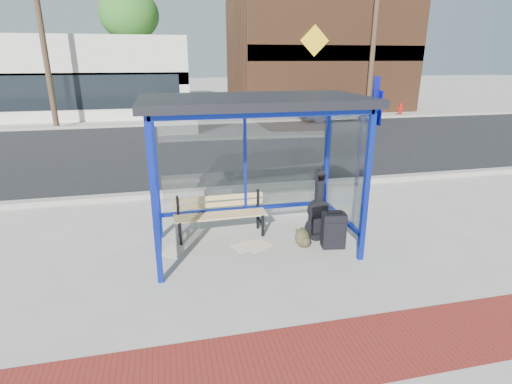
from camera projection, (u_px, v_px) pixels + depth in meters
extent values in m
plane|color=#B2ADA0|center=(255.00, 247.00, 6.55)|extent=(120.00, 120.00, 0.00)
cube|color=maroon|center=(309.00, 356.00, 4.14)|extent=(60.00, 1.00, 0.01)
cube|color=gray|center=(227.00, 190.00, 9.21)|extent=(60.00, 0.25, 0.12)
cube|color=black|center=(205.00, 147.00, 13.94)|extent=(60.00, 10.00, 0.00)
cube|color=gray|center=(194.00, 123.00, 18.64)|extent=(60.00, 0.25, 0.12)
cube|color=#B2ADA0|center=(191.00, 119.00, 20.41)|extent=(60.00, 4.00, 0.01)
cube|color=#0E219E|center=(154.00, 204.00, 5.17)|extent=(0.08, 0.08, 2.30)
cube|color=#0E219E|center=(366.00, 188.00, 5.80)|extent=(0.08, 0.08, 2.30)
cube|color=#0E219E|center=(156.00, 173.00, 6.56)|extent=(0.08, 0.08, 2.30)
cube|color=#0E219E|center=(327.00, 163.00, 7.19)|extent=(0.08, 0.08, 2.30)
cube|color=#0E219E|center=(244.00, 102.00, 6.52)|extent=(3.00, 0.08, 0.08)
cube|color=#0E219E|center=(267.00, 114.00, 5.13)|extent=(3.00, 0.08, 0.08)
cube|color=#0E219E|center=(149.00, 110.00, 5.51)|extent=(0.08, 1.50, 0.08)
cube|color=#0E219E|center=(349.00, 105.00, 6.14)|extent=(0.08, 1.50, 0.08)
cube|color=#0E219E|center=(245.00, 209.00, 7.11)|extent=(3.00, 0.08, 0.06)
cube|color=#0E219E|center=(159.00, 233.00, 6.11)|extent=(0.08, 1.50, 0.06)
cube|color=#0E219E|center=(341.00, 217.00, 6.73)|extent=(0.08, 1.50, 0.06)
cube|color=#0E219E|center=(245.00, 157.00, 6.81)|extent=(0.05, 0.05, 1.90)
cube|color=silver|center=(245.00, 159.00, 6.82)|extent=(2.84, 0.01, 1.82)
cube|color=silver|center=(154.00, 176.00, 5.82)|extent=(0.02, 1.34, 1.82)
cube|color=silver|center=(345.00, 165.00, 6.44)|extent=(0.02, 1.34, 1.82)
cube|color=black|center=(254.00, 101.00, 5.80)|extent=(3.30, 1.80, 0.12)
cube|color=silver|center=(10.00, 77.00, 20.67)|extent=(18.00, 6.00, 4.00)
cube|color=#59331E|center=(317.00, 54.00, 24.30)|extent=(10.00, 7.00, 6.40)
cube|color=black|center=(340.00, 53.00, 21.12)|extent=(10.00, 0.10, 0.80)
cube|color=yellow|center=(315.00, 41.00, 20.52)|extent=(1.56, 0.06, 1.56)
cylinder|color=#4C3826|center=(134.00, 66.00, 25.46)|extent=(0.36, 0.36, 5.00)
ellipsoid|color=#245A19|center=(129.00, 14.00, 24.51)|extent=(3.60, 3.60, 3.06)
cylinder|color=#4C3826|center=(357.00, 65.00, 28.71)|extent=(0.36, 0.36, 5.00)
ellipsoid|color=#245A19|center=(361.00, 20.00, 27.75)|extent=(3.60, 3.60, 3.06)
cylinder|color=#4C3826|center=(42.00, 31.00, 16.41)|extent=(0.24, 0.24, 8.00)
cylinder|color=#4C3826|center=(374.00, 36.00, 19.54)|extent=(0.24, 0.24, 8.00)
cube|color=black|center=(180.00, 234.00, 6.57)|extent=(0.04, 0.04, 0.40)
cube|color=black|center=(178.00, 216.00, 6.83)|extent=(0.04, 0.04, 0.75)
cube|color=black|center=(180.00, 230.00, 6.73)|extent=(0.05, 0.36, 0.04)
cube|color=black|center=(263.00, 226.00, 6.90)|extent=(0.04, 0.04, 0.40)
cube|color=black|center=(258.00, 209.00, 7.16)|extent=(0.04, 0.04, 0.75)
cube|color=black|center=(260.00, 222.00, 7.06)|extent=(0.05, 0.36, 0.04)
cube|color=tan|center=(222.00, 218.00, 6.70)|extent=(1.58, 0.12, 0.03)
cube|color=tan|center=(221.00, 216.00, 6.79)|extent=(1.58, 0.12, 0.03)
cube|color=tan|center=(220.00, 214.00, 6.87)|extent=(1.58, 0.12, 0.03)
cube|color=tan|center=(219.00, 212.00, 6.96)|extent=(1.58, 0.12, 0.03)
cube|color=tan|center=(219.00, 204.00, 6.95)|extent=(1.58, 0.06, 0.09)
cube|color=tan|center=(218.00, 198.00, 6.91)|extent=(1.58, 0.06, 0.09)
cylinder|color=black|center=(317.00, 228.00, 6.76)|extent=(0.44, 0.17, 0.43)
cylinder|color=black|center=(318.00, 210.00, 6.65)|extent=(0.37, 0.16, 0.35)
cube|color=black|center=(318.00, 219.00, 6.70)|extent=(0.32, 0.15, 0.51)
cube|color=black|center=(319.00, 190.00, 6.54)|extent=(0.12, 0.12, 0.51)
cube|color=black|center=(320.00, 177.00, 6.47)|extent=(0.16, 0.12, 0.10)
cube|color=black|center=(334.00, 230.00, 6.46)|extent=(0.40, 0.29, 0.58)
cylinder|color=black|center=(324.00, 246.00, 6.54)|extent=(0.08, 0.22, 0.05)
cylinder|color=black|center=(341.00, 245.00, 6.55)|extent=(0.08, 0.22, 0.05)
cube|color=black|center=(335.00, 212.00, 6.36)|extent=(0.24, 0.08, 0.04)
cube|color=black|center=(336.00, 232.00, 6.34)|extent=(0.29, 0.06, 0.32)
ellipsoid|color=#312F1B|center=(302.00, 238.00, 6.51)|extent=(0.33, 0.29, 0.32)
ellipsoid|color=#312F1B|center=(306.00, 242.00, 6.45)|extent=(0.19, 0.16, 0.17)
cube|color=#312F1B|center=(302.00, 229.00, 6.48)|extent=(0.10, 0.07, 0.03)
cube|color=#0D1196|center=(369.00, 165.00, 6.29)|extent=(0.09, 0.09, 2.69)
cube|color=#0D1196|center=(378.00, 107.00, 6.00)|extent=(0.08, 0.34, 0.50)
cube|color=white|center=(174.00, 251.00, 6.42)|extent=(0.50, 0.52, 0.01)
cube|color=white|center=(246.00, 246.00, 6.57)|extent=(0.50, 0.44, 0.01)
cube|color=white|center=(258.00, 246.00, 6.58)|extent=(0.52, 0.48, 0.01)
imported|color=#172141|center=(338.00, 107.00, 19.55)|extent=(4.10, 1.69, 1.32)
cylinder|color=red|center=(400.00, 111.00, 21.32)|extent=(0.18, 0.18, 0.55)
sphere|color=red|center=(401.00, 105.00, 21.23)|extent=(0.20, 0.20, 0.20)
cylinder|color=red|center=(400.00, 109.00, 21.29)|extent=(0.31, 0.16, 0.09)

